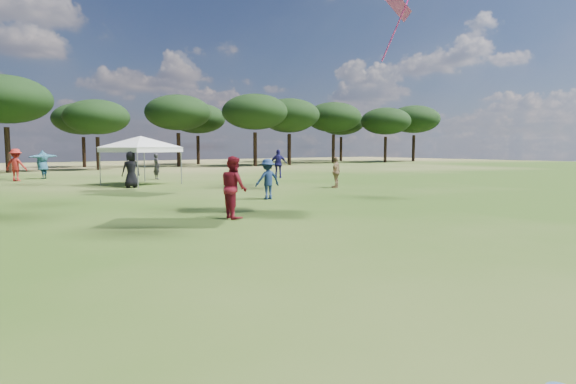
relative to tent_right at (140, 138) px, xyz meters
name	(u,v)px	position (x,y,z in m)	size (l,w,h in m)	color
tent_right	(140,138)	(0.00, 0.00, 0.00)	(5.97, 5.97, 2.90)	gray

